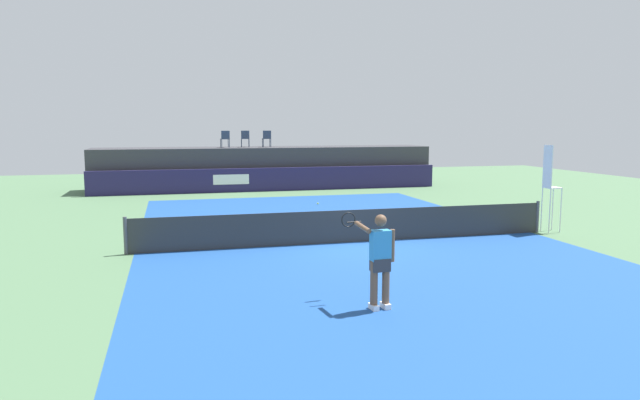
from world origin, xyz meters
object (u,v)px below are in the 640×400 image
(spectator_chair_center, at_px, (267,138))
(umpire_chair, at_px, (550,182))
(tennis_ball, at_px, (318,203))
(tennis_player, at_px, (379,258))
(spectator_chair_far_left, at_px, (225,138))
(net_post_near, at_px, (125,236))
(net_post_far, at_px, (537,217))
(spectator_chair_left, at_px, (245,138))

(spectator_chair_center, distance_m, umpire_chair, 16.64)
(tennis_ball, bearing_deg, tennis_player, -99.80)
(spectator_chair_far_left, distance_m, net_post_near, 15.76)
(spectator_chair_center, xyz_separation_m, umpire_chair, (6.50, -15.28, -1.11))
(net_post_near, bearing_deg, spectator_chair_far_left, 75.03)
(net_post_near, bearing_deg, tennis_player, -50.50)
(spectator_chair_far_left, height_order, tennis_ball, spectator_chair_far_left)
(spectator_chair_center, relative_size, net_post_near, 0.89)
(net_post_near, bearing_deg, net_post_far, 0.00)
(spectator_chair_left, xyz_separation_m, spectator_chair_center, (1.14, -0.24, 0.00))
(umpire_chair, height_order, tennis_ball, umpire_chair)
(tennis_player, relative_size, tennis_ball, 26.03)
(umpire_chair, distance_m, tennis_player, 9.89)
(tennis_ball, bearing_deg, spectator_chair_left, 105.90)
(umpire_chair, relative_size, net_post_far, 2.76)
(net_post_far, bearing_deg, tennis_ball, 122.53)
(umpire_chair, bearing_deg, net_post_far, 179.92)
(spectator_chair_center, height_order, net_post_near, spectator_chair_center)
(net_post_near, relative_size, tennis_ball, 14.71)
(umpire_chair, relative_size, net_post_near, 2.76)
(net_post_far, bearing_deg, net_post_near, 180.00)
(spectator_chair_left, relative_size, tennis_ball, 13.06)
(spectator_chair_center, xyz_separation_m, tennis_ball, (0.99, -7.25, -2.66))
(umpire_chair, bearing_deg, spectator_chair_center, 113.05)
(net_post_far, xyz_separation_m, tennis_ball, (-5.12, 8.03, -0.46))
(net_post_far, bearing_deg, tennis_player, -141.90)
(tennis_ball, bearing_deg, net_post_near, -132.18)
(spectator_chair_left, bearing_deg, tennis_player, -90.74)
(spectator_chair_left, distance_m, net_post_far, 17.27)
(spectator_chair_left, xyz_separation_m, tennis_player, (-0.28, -21.42, -1.73))
(umpire_chair, bearing_deg, spectator_chair_far_left, 120.14)
(spectator_chair_center, distance_m, net_post_far, 16.60)
(spectator_chair_center, bearing_deg, net_post_near, -112.35)
(spectator_chair_far_left, xyz_separation_m, umpire_chair, (8.75, -15.07, -1.11))
(spectator_chair_left, relative_size, tennis_player, 0.50)
(net_post_near, relative_size, net_post_far, 1.00)
(net_post_far, distance_m, tennis_ball, 9.54)
(net_post_far, bearing_deg, umpire_chair, -0.08)
(spectator_chair_far_left, bearing_deg, spectator_chair_left, 21.55)
(spectator_chair_left, xyz_separation_m, umpire_chair, (7.64, -15.51, -1.11))
(spectator_chair_left, bearing_deg, spectator_chair_far_left, -158.45)
(tennis_player, bearing_deg, tennis_ball, 80.20)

